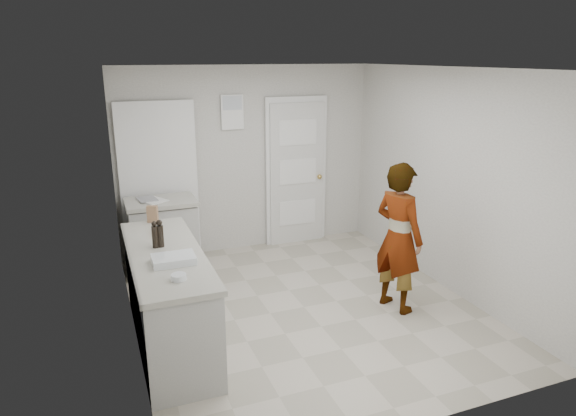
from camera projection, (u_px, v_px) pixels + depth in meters
name	position (u px, v px, depth m)	size (l,w,h in m)	color
ground	(304.00, 307.00, 5.55)	(4.00, 4.00, 0.00)	#A09986
room_shell	(237.00, 178.00, 6.94)	(4.00, 4.00, 4.00)	#ADAAA4
main_counter	(169.00, 302.00, 4.75)	(0.64, 1.96, 0.93)	beige
side_counter	(163.00, 238.00, 6.38)	(0.84, 0.61, 0.93)	beige
person	(398.00, 238.00, 5.33)	(0.58, 0.38, 1.60)	silver
cake_mix_box	(153.00, 214.00, 5.38)	(0.11, 0.05, 0.18)	#8B6045
spice_jar	(157.00, 230.00, 5.06)	(0.05, 0.05, 0.07)	tan
oil_cruet_a	(160.00, 234.00, 4.69)	(0.07, 0.07, 0.26)	black
oil_cruet_b	(155.00, 235.00, 4.67)	(0.06, 0.06, 0.25)	black
baking_dish	(174.00, 260.00, 4.35)	(0.36, 0.26, 0.06)	silver
egg_bowl	(179.00, 277.00, 4.02)	(0.12, 0.12, 0.05)	silver
papers	(153.00, 200.00, 6.20)	(0.25, 0.32, 0.01)	white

